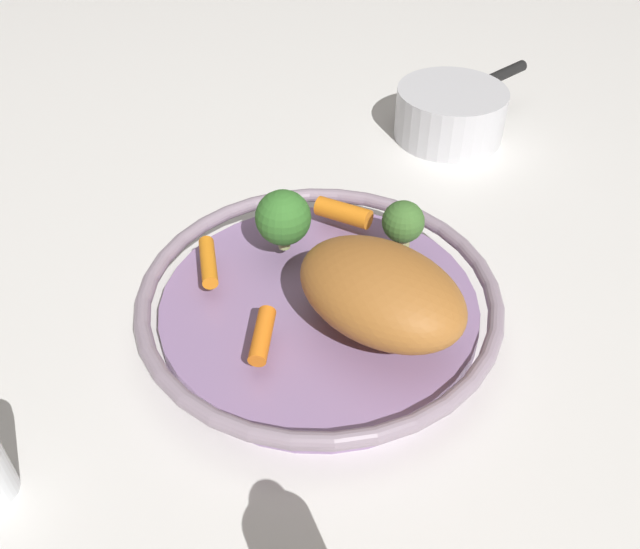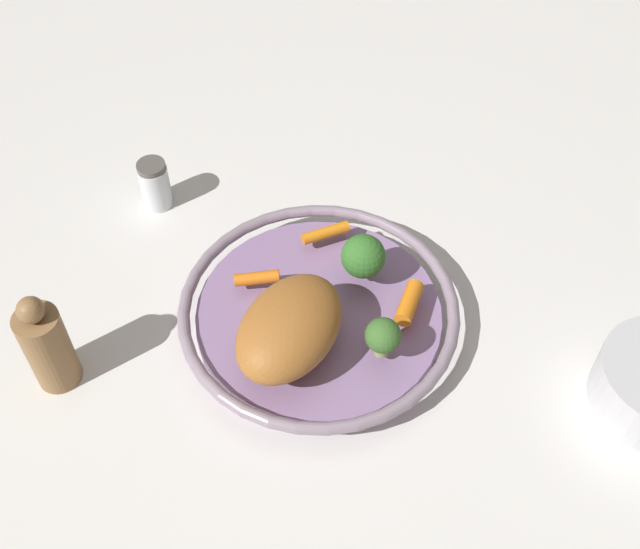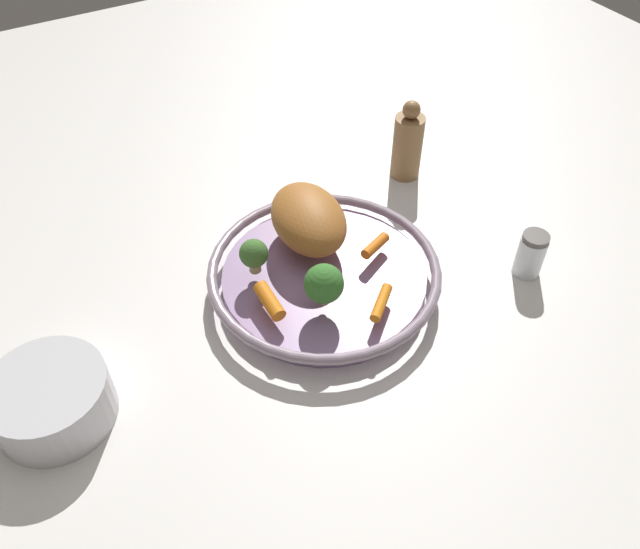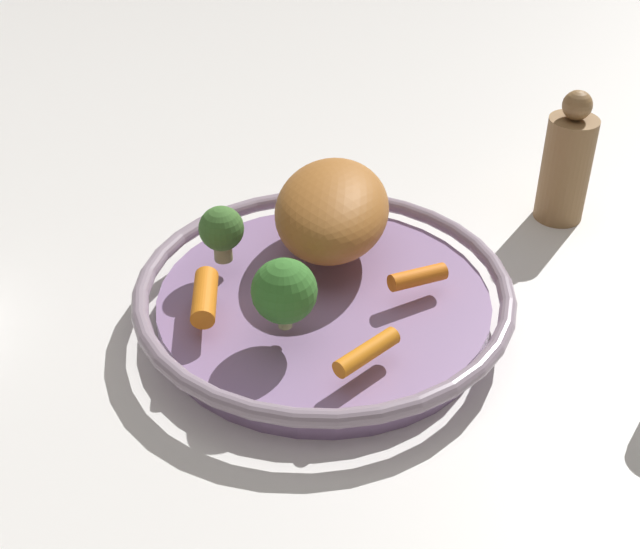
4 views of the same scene
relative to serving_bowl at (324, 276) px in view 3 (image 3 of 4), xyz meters
name	(u,v)px [view 3 (image 3 of 4)]	position (x,y,z in m)	size (l,w,h in m)	color
ground_plane	(324,287)	(0.00, 0.00, -0.02)	(2.34, 2.34, 0.00)	silver
serving_bowl	(324,276)	(0.00, 0.00, 0.00)	(0.35, 0.35, 0.05)	#8E709E
roast_chicken_piece	(308,219)	(0.01, 0.07, 0.06)	(0.16, 0.11, 0.07)	#A5632A
baby_carrot_left	(381,303)	(0.03, -0.11, 0.03)	(0.02, 0.02, 0.06)	orange
baby_carrot_near_rim	(375,246)	(0.09, -0.01, 0.03)	(0.02, 0.02, 0.06)	orange
baby_carrot_back	(269,301)	(-0.11, -0.03, 0.03)	(0.02, 0.02, 0.06)	orange
broccoli_floret_mid	(254,254)	(-0.09, 0.04, 0.05)	(0.04, 0.04, 0.06)	tan
broccoli_floret_small	(324,284)	(-0.04, -0.06, 0.06)	(0.06, 0.06, 0.07)	#99A766
salt_shaker	(531,254)	(0.29, -0.13, 0.01)	(0.04, 0.04, 0.08)	silver
pepper_mill	(408,144)	(0.27, 0.18, 0.04)	(0.05, 0.05, 0.15)	olive
saucepan	(50,400)	(-0.41, -0.03, 0.01)	(0.23, 0.15, 0.07)	silver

